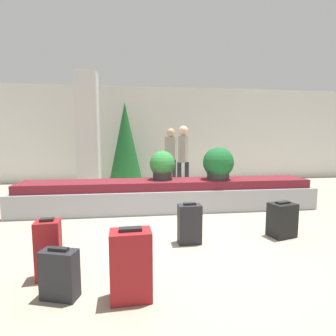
% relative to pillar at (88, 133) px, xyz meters
% --- Properties ---
extents(ground_plane, '(18.00, 18.00, 0.00)m').
position_rel_pillar_xyz_m(ground_plane, '(1.90, -3.63, -1.60)').
color(ground_plane, '#9E937F').
extents(back_wall, '(18.00, 0.06, 3.20)m').
position_rel_pillar_xyz_m(back_wall, '(1.90, 1.81, 0.00)').
color(back_wall, silver).
rests_on(back_wall, ground_plane).
extents(carousel, '(6.12, 0.87, 0.62)m').
position_rel_pillar_xyz_m(carousel, '(1.90, -1.96, -1.31)').
color(carousel, '#9E9EA3').
rests_on(carousel, ground_plane).
extents(pillar, '(0.55, 0.55, 3.20)m').
position_rel_pillar_xyz_m(pillar, '(0.00, 0.00, 0.00)').
color(pillar, silver).
rests_on(pillar, ground_plane).
extents(suitcase_0, '(0.37, 0.25, 0.49)m').
position_rel_pillar_xyz_m(suitcase_0, '(0.53, -4.87, -1.37)').
color(suitcase_0, '#232328').
rests_on(suitcase_0, ground_plane).
extents(suitcase_1, '(0.26, 0.22, 0.65)m').
position_rel_pillar_xyz_m(suitcase_1, '(0.31, -4.49, -1.29)').
color(suitcase_1, maroon).
rests_on(suitcase_1, ground_plane).
extents(suitcase_2, '(0.39, 0.25, 0.68)m').
position_rel_pillar_xyz_m(suitcase_2, '(1.18, -4.97, -1.27)').
color(suitcase_2, maroon).
rests_on(suitcase_2, ground_plane).
extents(suitcase_3, '(0.32, 0.20, 0.58)m').
position_rel_pillar_xyz_m(suitcase_3, '(1.98, -3.76, -1.32)').
color(suitcase_3, '#232328').
rests_on(suitcase_3, ground_plane).
extents(suitcase_4, '(0.43, 0.36, 0.54)m').
position_rel_pillar_xyz_m(suitcase_4, '(3.42, -3.68, -1.34)').
color(suitcase_4, black).
rests_on(suitcase_4, ground_plane).
extents(potted_plant_0, '(0.54, 0.54, 0.60)m').
position_rel_pillar_xyz_m(potted_plant_0, '(1.80, -1.86, -0.69)').
color(potted_plant_0, '#2D2D2D').
rests_on(potted_plant_0, carousel).
extents(potted_plant_1, '(0.64, 0.64, 0.68)m').
position_rel_pillar_xyz_m(potted_plant_1, '(2.96, -2.00, -0.66)').
color(potted_plant_1, '#2D2D2D').
rests_on(potted_plant_1, carousel).
extents(traveler_0, '(0.37, 0.31, 1.76)m').
position_rel_pillar_xyz_m(traveler_0, '(2.29, 0.44, -0.54)').
color(traveler_0, '#282833').
rests_on(traveler_0, ground_plane).
extents(traveler_1, '(0.31, 0.37, 1.79)m').
position_rel_pillar_xyz_m(traveler_1, '(2.47, -0.62, -0.52)').
color(traveler_1, '#282833').
rests_on(traveler_1, ground_plane).
extents(decorated_tree, '(1.00, 1.00, 2.55)m').
position_rel_pillar_xyz_m(decorated_tree, '(0.95, 0.93, -0.24)').
color(decorated_tree, '#4C331E').
rests_on(decorated_tree, ground_plane).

